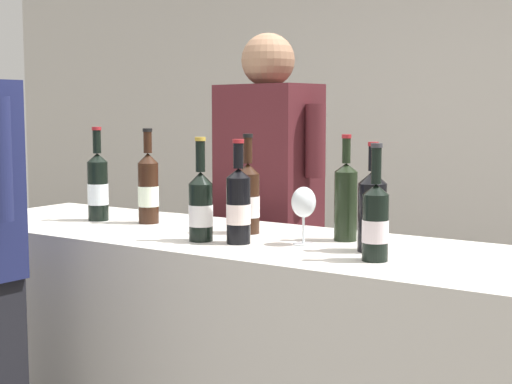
{
  "coord_description": "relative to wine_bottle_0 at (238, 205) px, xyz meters",
  "views": [
    {
      "loc": [
        1.45,
        -1.99,
        1.41
      ],
      "look_at": [
        0.15,
        0.0,
        1.15
      ],
      "focal_mm": 52.67,
      "sensor_mm": 36.0,
      "label": 1
    }
  ],
  "objects": [
    {
      "name": "wine_bottle_7",
      "position": [
        -0.08,
        0.18,
        -0.0
      ],
      "size": [
        0.08,
        0.08,
        0.33
      ],
      "color": "black",
      "rests_on": "counter"
    },
    {
      "name": "counter",
      "position": [
        -0.15,
        0.11,
        -0.62
      ],
      "size": [
        2.12,
        0.65,
        1.0
      ],
      "primitive_type": "cube",
      "color": "beige",
      "rests_on": "ground_plane"
    },
    {
      "name": "wine_bottle_2",
      "position": [
        0.4,
        0.11,
        0.0
      ],
      "size": [
        0.08,
        0.08,
        0.32
      ],
      "color": "black",
      "rests_on": "counter"
    },
    {
      "name": "wine_bottle_0",
      "position": [
        0.0,
        0.0,
        0.0
      ],
      "size": [
        0.08,
        0.08,
        0.32
      ],
      "color": "black",
      "rests_on": "counter"
    },
    {
      "name": "wine_bottle_3",
      "position": [
        0.47,
        -0.02,
        -0.01
      ],
      "size": [
        0.07,
        0.07,
        0.32
      ],
      "color": "black",
      "rests_on": "counter"
    },
    {
      "name": "wine_bottle_1",
      "position": [
        -0.72,
        0.12,
        0.01
      ],
      "size": [
        0.08,
        0.08,
        0.35
      ],
      "color": "black",
      "rests_on": "counter"
    },
    {
      "name": "wine_bottle_4",
      "position": [
        -0.51,
        0.17,
        0.01
      ],
      "size": [
        0.08,
        0.08,
        0.34
      ],
      "color": "black",
      "rests_on": "counter"
    },
    {
      "name": "person_server",
      "position": [
        -0.35,
        0.72,
        -0.27
      ],
      "size": [
        0.56,
        0.3,
        1.72
      ],
      "color": "black",
      "rests_on": "ground_plane"
    },
    {
      "name": "wall_back",
      "position": [
        -0.15,
        2.71,
        0.28
      ],
      "size": [
        8.0,
        0.1,
        2.8
      ],
      "primitive_type": "cube",
      "color": "beige",
      "rests_on": "ground_plane"
    },
    {
      "name": "wine_bottle_5",
      "position": [
        -0.12,
        -0.03,
        -0.01
      ],
      "size": [
        0.08,
        0.08,
        0.33
      ],
      "color": "black",
      "rests_on": "counter"
    },
    {
      "name": "wine_glass",
      "position": [
        0.18,
        0.09,
        0.0
      ],
      "size": [
        0.08,
        0.08,
        0.18
      ],
      "color": "silver",
      "rests_on": "counter"
    },
    {
      "name": "wine_bottle_6",
      "position": [
        0.25,
        0.23,
        0.01
      ],
      "size": [
        0.07,
        0.07,
        0.33
      ],
      "color": "black",
      "rests_on": "counter"
    }
  ]
}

